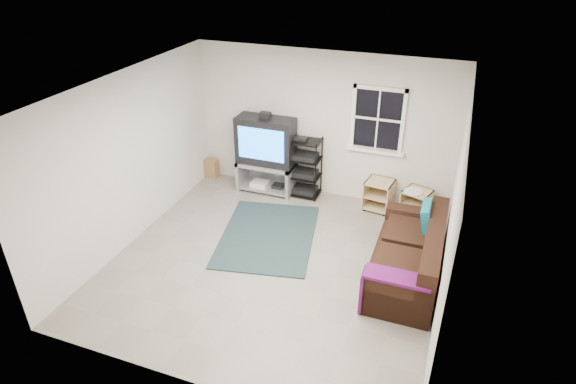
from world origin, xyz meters
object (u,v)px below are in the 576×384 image
at_px(tv_unit, 266,149).
at_px(sofa, 409,258).
at_px(side_table_right, 417,201).
at_px(av_rack, 305,171).
at_px(side_table_left, 379,193).

relative_size(tv_unit, sofa, 0.77).
height_order(side_table_right, sofa, sofa).
height_order(av_rack, side_table_right, av_rack).
xyz_separation_m(side_table_left, side_table_right, (0.64, -0.03, -0.01)).
distance_m(tv_unit, side_table_right, 2.77).
bearing_deg(av_rack, sofa, -39.76).
distance_m(side_table_left, sofa, 1.92).
relative_size(side_table_left, side_table_right, 0.98).
height_order(av_rack, sofa, av_rack).
xyz_separation_m(av_rack, side_table_right, (2.00, -0.01, -0.21)).
bearing_deg(side_table_left, side_table_right, -2.52).
distance_m(av_rack, side_table_left, 1.38).
distance_m(side_table_left, side_table_right, 0.64).
distance_m(av_rack, side_table_right, 2.01).
bearing_deg(av_rack, side_table_right, -0.39).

